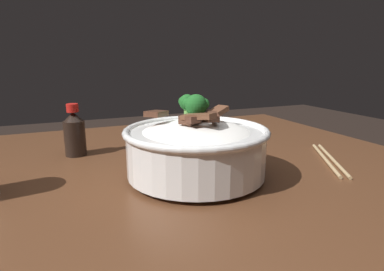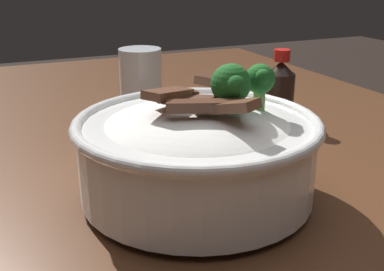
{
  "view_description": "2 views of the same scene",
  "coord_description": "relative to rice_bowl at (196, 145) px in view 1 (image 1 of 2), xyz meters",
  "views": [
    {
      "loc": [
        -0.07,
        -0.56,
        1.02
      ],
      "look_at": [
        0.17,
        -0.01,
        0.88
      ],
      "focal_mm": 30.32,
      "sensor_mm": 36.0,
      "label": 1
    },
    {
      "loc": [
        0.59,
        -0.24,
        1.05
      ],
      "look_at": [
        0.17,
        -0.06,
        0.88
      ],
      "focal_mm": 44.87,
      "sensor_mm": 36.0,
      "label": 2
    }
  ],
  "objects": [
    {
      "name": "chopsticks_pair",
      "position": [
        0.3,
        -0.02,
        -0.06
      ],
      "size": [
        0.13,
        0.2,
        0.01
      ],
      "color": "tan",
      "rests_on": "dining_table"
    },
    {
      "name": "dining_table",
      "position": [
        -0.16,
        0.04,
        -0.16
      ],
      "size": [
        1.35,
        0.94,
        0.81
      ],
      "color": "#56331E",
      "rests_on": "ground"
    },
    {
      "name": "soy_sauce_bottle",
      "position": [
        -0.19,
        0.23,
        -0.01
      ],
      "size": [
        0.05,
        0.05,
        0.12
      ],
      "color": "black",
      "rests_on": "dining_table"
    },
    {
      "name": "rice_bowl",
      "position": [
        0.0,
        0.0,
        0.0
      ],
      "size": [
        0.26,
        0.26,
        0.15
      ],
      "color": "white",
      "rests_on": "dining_table"
    }
  ]
}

